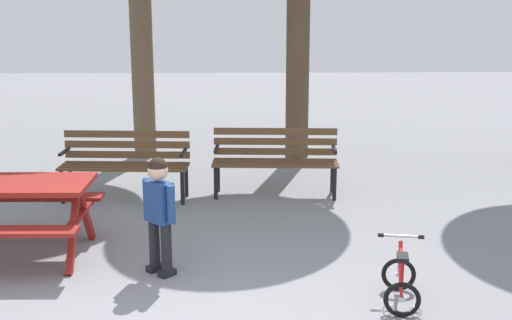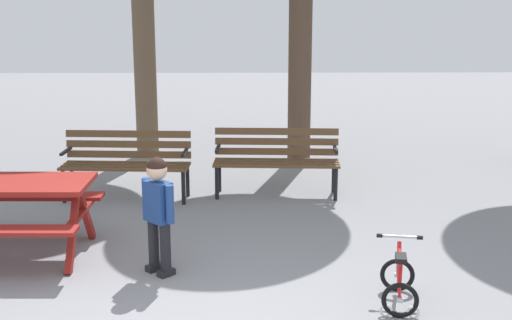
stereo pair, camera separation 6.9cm
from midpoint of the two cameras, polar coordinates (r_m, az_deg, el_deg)
name	(u,v)px [view 1 (the left image)]	position (r m, az deg, el deg)	size (l,w,h in m)	color
park_bench_far_left	(125,159)	(8.90, -10.90, 0.06)	(1.62, 0.55, 0.85)	brown
park_bench_left	(275,156)	(8.92, 1.37, 0.33)	(1.62, 0.54, 0.85)	brown
child_standing	(159,206)	(6.40, -8.29, -3.76)	(0.32, 0.32, 1.11)	black
kids_bicycle	(401,281)	(6.01, 11.48, -9.74)	(0.44, 0.60, 0.54)	black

